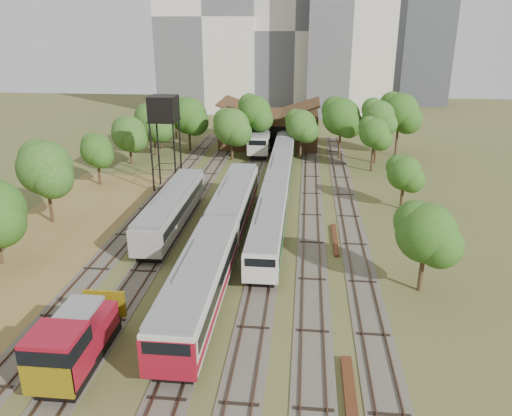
# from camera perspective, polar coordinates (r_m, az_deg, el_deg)

# --- Properties ---
(ground) EXTENTS (240.00, 240.00, 0.00)m
(ground) POSITION_cam_1_polar(r_m,az_deg,el_deg) (32.38, -4.61, -16.47)
(ground) COLOR #475123
(ground) RESTS_ON ground
(dry_grass_patch) EXTENTS (14.00, 60.00, 0.04)m
(dry_grass_patch) POSITION_cam_1_polar(r_m,az_deg,el_deg) (45.01, -26.05, -7.38)
(dry_grass_patch) COLOR brown
(dry_grass_patch) RESTS_ON ground
(tracks) EXTENTS (24.60, 80.00, 0.19)m
(tracks) POSITION_cam_1_polar(r_m,az_deg,el_deg) (54.34, -0.69, -0.55)
(tracks) COLOR #4C473D
(tracks) RESTS_ON ground
(railcar_red_set) EXTENTS (3.23, 34.58, 4.00)m
(railcar_red_set) POSITION_cam_1_polar(r_m,az_deg,el_deg) (43.36, -4.12, -3.20)
(railcar_red_set) COLOR black
(railcar_red_set) RESTS_ON ground
(railcar_green_set) EXTENTS (2.82, 52.08, 3.49)m
(railcar_green_set) POSITION_cam_1_polar(r_m,az_deg,el_deg) (62.05, 2.69, 3.85)
(railcar_green_set) COLOR black
(railcar_green_set) RESTS_ON ground
(railcar_rear) EXTENTS (3.17, 16.08, 3.92)m
(railcar_rear) POSITION_cam_1_polar(r_m,az_deg,el_deg) (82.37, 0.71, 8.14)
(railcar_rear) COLOR black
(railcar_rear) RESTS_ON ground
(shunter_locomotive) EXTENTS (2.90, 8.10, 3.80)m
(shunter_locomotive) POSITION_cam_1_polar(r_m,az_deg,el_deg) (31.86, -20.26, -14.46)
(shunter_locomotive) COLOR black
(shunter_locomotive) RESTS_ON ground
(old_grey_coach) EXTENTS (2.93, 18.00, 3.63)m
(old_grey_coach) POSITION_cam_1_polar(r_m,az_deg,el_deg) (50.65, -9.57, -0.08)
(old_grey_coach) COLOR black
(old_grey_coach) RESTS_ON ground
(water_tower) EXTENTS (3.31, 3.31, 11.43)m
(water_tower) POSITION_cam_1_polar(r_m,az_deg,el_deg) (61.50, -10.51, 10.84)
(water_tower) COLOR black
(water_tower) RESTS_ON ground
(rail_pile_near) EXTENTS (0.64, 9.59, 0.32)m
(rail_pile_near) POSITION_cam_1_polar(r_m,az_deg,el_deg) (28.60, 10.93, -22.26)
(rail_pile_near) COLOR #522B17
(rail_pile_near) RESTS_ON ground
(rail_pile_far) EXTENTS (0.46, 7.33, 0.24)m
(rail_pile_far) POSITION_cam_1_polar(r_m,az_deg,el_deg) (48.10, 9.01, -3.56)
(rail_pile_far) COLOR #522B17
(rail_pile_far) RESTS_ON ground
(maintenance_shed) EXTENTS (16.45, 11.55, 7.58)m
(maintenance_shed) POSITION_cam_1_polar(r_m,az_deg,el_deg) (85.28, 1.58, 9.13)
(maintenance_shed) COLOR #3C2616
(maintenance_shed) RESTS_ON ground
(tree_band_left) EXTENTS (7.81, 75.33, 8.55)m
(tree_band_left) POSITION_cam_1_polar(r_m,az_deg,el_deg) (55.91, -21.60, 3.96)
(tree_band_left) COLOR #382616
(tree_band_left) RESTS_ON ground
(tree_band_far) EXTENTS (43.57, 10.98, 9.68)m
(tree_band_far) POSITION_cam_1_polar(r_m,az_deg,el_deg) (77.00, 1.63, 10.20)
(tree_band_far) COLOR #382616
(tree_band_far) RESTS_ON ground
(tree_band_right) EXTENTS (5.89, 37.90, 7.49)m
(tree_band_right) POSITION_cam_1_polar(r_m,az_deg,el_deg) (53.44, 15.95, 3.69)
(tree_band_right) COLOR #382616
(tree_band_right) RESTS_ON ground
(tower_left) EXTENTS (22.00, 16.00, 42.00)m
(tower_left) POSITION_cam_1_polar(r_m,az_deg,el_deg) (122.69, -5.45, 20.92)
(tower_left) COLOR beige
(tower_left) RESTS_ON ground
(tower_centre) EXTENTS (20.00, 18.00, 36.00)m
(tower_centre) POSITION_cam_1_polar(r_m,az_deg,el_deg) (125.53, 4.62, 19.56)
(tower_centre) COLOR beige
(tower_centre) RESTS_ON ground
(tower_right) EXTENTS (18.00, 16.00, 48.00)m
(tower_right) POSITION_cam_1_polar(r_m,az_deg,el_deg) (117.92, 10.90, 22.17)
(tower_right) COLOR beige
(tower_right) RESTS_ON ground
(tower_far_right) EXTENTS (12.00, 12.00, 28.00)m
(tower_far_right) POSITION_cam_1_polar(r_m,az_deg,el_deg) (138.64, 18.64, 17.03)
(tower_far_right) COLOR #404348
(tower_far_right) RESTS_ON ground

